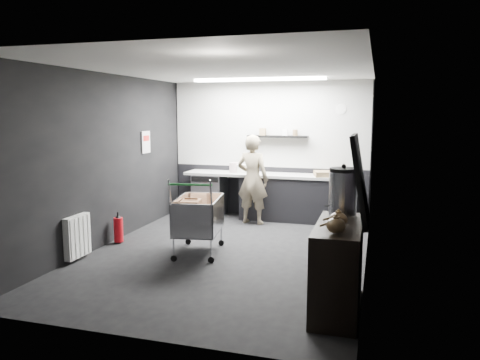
% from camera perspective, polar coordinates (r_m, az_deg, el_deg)
% --- Properties ---
extents(floor, '(5.50, 5.50, 0.00)m').
position_cam_1_polar(floor, '(7.08, -1.60, -8.95)').
color(floor, black).
rests_on(floor, ground).
extents(ceiling, '(5.50, 5.50, 0.00)m').
position_cam_1_polar(ceiling, '(6.78, -1.69, 13.39)').
color(ceiling, silver).
rests_on(ceiling, wall_back).
extents(wall_back, '(5.50, 0.00, 5.50)m').
position_cam_1_polar(wall_back, '(9.44, 3.55, 3.74)').
color(wall_back, black).
rests_on(wall_back, floor).
extents(wall_front, '(5.50, 0.00, 5.50)m').
position_cam_1_polar(wall_front, '(4.30, -13.09, -1.94)').
color(wall_front, black).
rests_on(wall_front, floor).
extents(wall_left, '(0.00, 5.50, 5.50)m').
position_cam_1_polar(wall_left, '(7.66, -16.04, 2.37)').
color(wall_left, black).
rests_on(wall_left, floor).
extents(wall_right, '(0.00, 5.50, 5.50)m').
position_cam_1_polar(wall_right, '(6.47, 15.46, 1.36)').
color(wall_right, black).
rests_on(wall_right, floor).
extents(kitchen_wall_panel, '(3.95, 0.02, 1.70)m').
position_cam_1_polar(kitchen_wall_panel, '(9.39, 3.55, 6.77)').
color(kitchen_wall_panel, beige).
rests_on(kitchen_wall_panel, wall_back).
extents(dado_panel, '(3.95, 0.02, 1.00)m').
position_cam_1_polar(dado_panel, '(9.53, 3.48, -1.37)').
color(dado_panel, black).
rests_on(dado_panel, wall_back).
extents(floating_shelf, '(1.20, 0.22, 0.04)m').
position_cam_1_polar(floating_shelf, '(9.25, 4.60, 5.31)').
color(floating_shelf, black).
rests_on(floating_shelf, wall_back).
extents(wall_clock, '(0.20, 0.03, 0.20)m').
position_cam_1_polar(wall_clock, '(9.17, 12.20, 8.44)').
color(wall_clock, white).
rests_on(wall_clock, wall_back).
extents(poster, '(0.02, 0.30, 0.40)m').
position_cam_1_polar(poster, '(8.75, -11.41, 4.55)').
color(poster, silver).
rests_on(poster, wall_left).
extents(poster_red_band, '(0.02, 0.22, 0.10)m').
position_cam_1_polar(poster_red_band, '(8.74, -11.40, 5.01)').
color(poster_red_band, red).
rests_on(poster_red_band, poster).
extents(radiator, '(0.10, 0.50, 0.60)m').
position_cam_1_polar(radiator, '(7.06, -19.22, -6.50)').
color(radiator, white).
rests_on(radiator, wall_left).
extents(ceiling_strip, '(2.40, 0.20, 0.04)m').
position_cam_1_polar(ceiling_strip, '(8.55, 2.25, 12.13)').
color(ceiling_strip, white).
rests_on(ceiling_strip, ceiling).
extents(prep_counter, '(3.20, 0.61, 0.90)m').
position_cam_1_polar(prep_counter, '(9.21, 3.86, -1.98)').
color(prep_counter, black).
rests_on(prep_counter, floor).
extents(person, '(0.67, 0.49, 1.68)m').
position_cam_1_polar(person, '(8.78, 1.54, 0.07)').
color(person, '#BFB597').
rests_on(person, floor).
extents(shopping_cart, '(0.77, 1.12, 1.14)m').
position_cam_1_polar(shopping_cart, '(6.99, -5.11, -4.59)').
color(shopping_cart, silver).
rests_on(shopping_cart, floor).
extents(sideboard, '(0.53, 1.25, 1.87)m').
position_cam_1_polar(sideboard, '(5.13, 12.04, -8.94)').
color(sideboard, black).
rests_on(sideboard, floor).
extents(fire_extinguisher, '(0.15, 0.15, 0.49)m').
position_cam_1_polar(fire_extinguisher, '(7.80, -14.60, -5.78)').
color(fire_extinguisher, red).
rests_on(fire_extinguisher, floor).
extents(cardboard_box, '(0.56, 0.48, 0.10)m').
position_cam_1_polar(cardboard_box, '(8.91, 10.64, 0.75)').
color(cardboard_box, olive).
rests_on(cardboard_box, prep_counter).
extents(pink_tub, '(0.20, 0.20, 0.20)m').
position_cam_1_polar(pink_tub, '(9.32, -0.70, 1.53)').
color(pink_tub, beige).
rests_on(pink_tub, prep_counter).
extents(white_container, '(0.24, 0.21, 0.17)m').
position_cam_1_polar(white_container, '(9.23, 0.21, 1.38)').
color(white_container, white).
rests_on(white_container, prep_counter).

